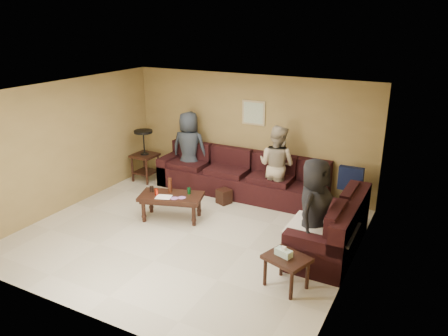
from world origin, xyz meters
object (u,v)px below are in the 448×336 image
(coffee_table, at_px, (171,198))
(person_left, at_px, (189,149))
(waste_bin, at_px, (224,196))
(sectional_sofa, at_px, (265,195))
(person_middle, at_px, (277,165))
(side_table_right, at_px, (286,261))
(person_right, at_px, (314,211))
(end_table_left, at_px, (145,155))

(coffee_table, relative_size, person_left, 0.77)
(person_left, bearing_deg, waste_bin, 143.12)
(waste_bin, bearing_deg, coffee_table, -116.27)
(sectional_sofa, height_order, person_middle, person_middle)
(sectional_sofa, height_order, side_table_right, sectional_sofa)
(sectional_sofa, distance_m, side_table_right, 2.56)
(coffee_table, relative_size, person_right, 0.78)
(person_left, xyz_separation_m, person_middle, (2.12, -0.13, -0.02))
(end_table_left, bearing_deg, coffee_table, -40.11)
(coffee_table, height_order, end_table_left, end_table_left)
(sectional_sofa, relative_size, person_middle, 2.85)
(person_right, bearing_deg, coffee_table, 92.75)
(side_table_right, xyz_separation_m, person_middle, (-1.19, 2.66, 0.40))
(sectional_sofa, distance_m, waste_bin, 0.90)
(coffee_table, height_order, person_right, person_right)
(sectional_sofa, distance_m, person_middle, 0.65)
(coffee_table, distance_m, waste_bin, 1.25)
(waste_bin, distance_m, person_right, 2.64)
(sectional_sofa, relative_size, coffee_table, 3.61)
(coffee_table, relative_size, waste_bin, 4.31)
(sectional_sofa, relative_size, person_left, 2.79)
(sectional_sofa, xyz_separation_m, person_right, (1.33, -1.33, 0.50))
(waste_bin, relative_size, person_left, 0.18)
(waste_bin, xyz_separation_m, person_middle, (0.93, 0.49, 0.67))
(end_table_left, relative_size, person_left, 0.72)
(side_table_right, height_order, person_left, person_left)
(sectional_sofa, bearing_deg, side_table_right, -61.07)
(person_middle, distance_m, person_right, 2.17)
(person_left, xyz_separation_m, person_right, (3.41, -1.89, -0.01))
(end_table_left, distance_m, waste_bin, 2.29)
(side_table_right, relative_size, waste_bin, 2.36)
(side_table_right, bearing_deg, waste_bin, 134.23)
(sectional_sofa, xyz_separation_m, person_left, (-2.08, 0.55, 0.51))
(person_middle, bearing_deg, sectional_sofa, 93.73)
(person_left, height_order, person_right, person_left)
(end_table_left, bearing_deg, side_table_right, -29.95)
(side_table_right, bearing_deg, coffee_table, 157.81)
(person_left, height_order, person_middle, person_left)
(side_table_right, bearing_deg, person_middle, 114.11)
(waste_bin, height_order, person_left, person_left)
(waste_bin, xyz_separation_m, person_left, (-1.20, 0.62, 0.69))
(coffee_table, xyz_separation_m, person_left, (-0.66, 1.71, 0.42))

